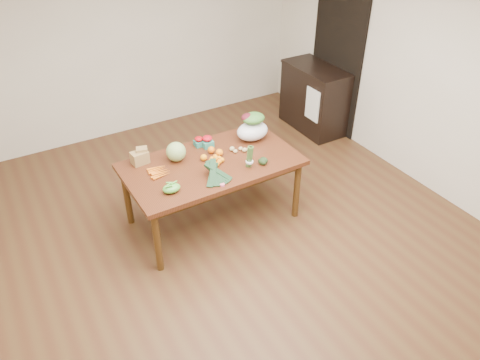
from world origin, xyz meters
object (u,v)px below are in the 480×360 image
dining_table (213,191)px  mandarin_cluster (216,159)px  cabinet (314,98)px  salad_bag (252,128)px  kale_bunch (217,174)px  paper_bag (140,156)px  cabbage (176,152)px  asparagus_bundle (250,157)px

dining_table → mandarin_cluster: bearing=-39.1°
cabinet → salad_bag: salad_bag is taller
kale_bunch → paper_bag: bearing=127.6°
dining_table → paper_bag: bearing=150.5°
cabinet → cabbage: size_ratio=4.98×
mandarin_cluster → cabinet: bearing=28.5°
asparagus_bundle → salad_bag: (0.33, 0.48, 0.02)m
dining_table → paper_bag: size_ratio=8.03×
dining_table → cabinet: 2.57m
dining_table → kale_bunch: (-0.10, -0.33, 0.45)m
dining_table → paper_bag: 0.86m
dining_table → cabbage: cabbage is taller
cabinet → mandarin_cluster: bearing=-151.5°
mandarin_cluster → dining_table: bearing=141.5°
dining_table → kale_bunch: 0.57m
cabbage → salad_bag: salad_bag is taller
cabbage → kale_bunch: bearing=-70.7°
dining_table → kale_bunch: size_ratio=4.49×
mandarin_cluster → salad_bag: salad_bag is taller
cabbage → salad_bag: (0.91, -0.02, 0.04)m
mandarin_cluster → asparagus_bundle: 0.36m
cabbage → kale_bunch: size_ratio=0.51×
paper_bag → cabinet: bearing=15.9°
mandarin_cluster → salad_bag: (0.58, 0.23, 0.10)m
cabbage → asparagus_bundle: (0.59, -0.49, 0.02)m
cabbage → mandarin_cluster: size_ratio=1.14×
kale_bunch → mandarin_cluster: bearing=63.6°
dining_table → salad_bag: size_ratio=4.93×
cabbage → mandarin_cluster: bearing=-36.6°
paper_bag → mandarin_cluster: bearing=-29.5°
cabinet → kale_bunch: size_ratio=2.55×
cabinet → cabbage: (-2.57, -0.97, 0.38)m
dining_table → mandarin_cluster: (0.04, -0.03, 0.42)m
cabinet → asparagus_bundle: asparagus_bundle is taller
kale_bunch → asparagus_bundle: asparagus_bundle is taller
salad_bag → paper_bag: bearing=173.0°
cabbage → kale_bunch: 0.58m
dining_table → mandarin_cluster: 0.42m
cabinet → dining_table: bearing=-152.5°
mandarin_cluster → asparagus_bundle: (0.25, -0.25, 0.08)m
dining_table → salad_bag: bearing=17.3°
paper_bag → kale_bunch: bearing=-51.8°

